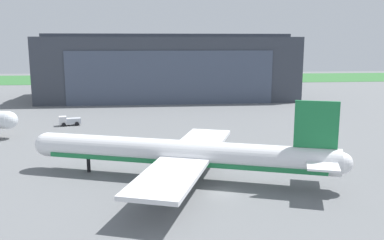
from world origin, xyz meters
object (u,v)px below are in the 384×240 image
at_px(maintenance_hangar, 168,67).
at_px(fuel_bowser, 324,131).
at_px(airliner_near_left, 183,154).
at_px(baggage_tug, 69,121).

relative_size(maintenance_hangar, fuel_bowser, 18.59).
bearing_deg(maintenance_hangar, airliner_near_left, -91.08).
xyz_separation_m(maintenance_hangar, airliner_near_left, (-1.73, -92.39, -7.00)).
xyz_separation_m(maintenance_hangar, baggage_tug, (-26.22, -49.64, -9.71)).
relative_size(fuel_bowser, baggage_tug, 0.87).
relative_size(airliner_near_left, fuel_bowser, 9.68).
xyz_separation_m(airliner_near_left, fuel_bowser, (32.60, 26.18, -2.86)).
xyz_separation_m(airliner_near_left, baggage_tug, (-24.49, 42.75, -2.70)).
bearing_deg(baggage_tug, maintenance_hangar, 62.15).
relative_size(airliner_near_left, baggage_tug, 8.41).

